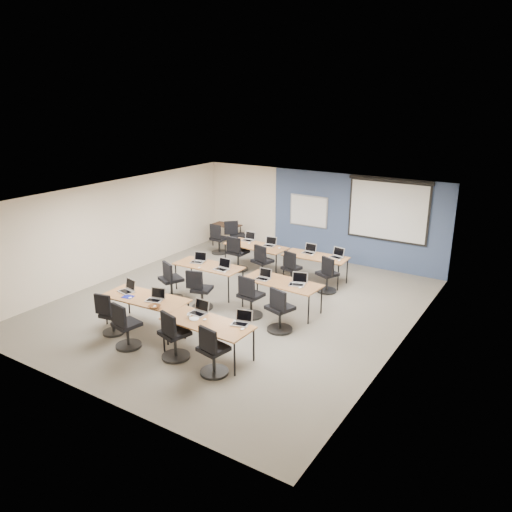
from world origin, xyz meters
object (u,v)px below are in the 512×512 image
Objects in this scene: laptop_6 at (264,276)px; task_chair_10 at (291,271)px; laptop_4 at (198,260)px; laptop_2 at (199,310)px; whiteboard at (309,211)px; utility_table at (226,227)px; task_chair_0 at (110,317)px; task_chair_8 at (237,256)px; training_table_back_right at (315,257)px; training_table_back_left at (256,247)px; laptop_0 at (128,289)px; training_table_mid_right at (282,283)px; training_table_front_left at (146,299)px; projector_screen at (388,207)px; task_chair_6 at (250,300)px; task_chair_3 at (212,355)px; task_chair_9 at (262,265)px; laptop_1 at (156,297)px; task_chair_5 at (200,293)px; laptop_10 at (309,251)px; spare_chair_a at (236,239)px; training_table_mid_left at (209,267)px; laptop_7 at (298,282)px; training_table_front_right at (207,324)px; task_chair_1 at (126,329)px; laptop_8 at (249,238)px; task_chair_4 at (171,284)px; task_chair_7 at (279,313)px; laptop_9 at (270,244)px; laptop_5 at (222,267)px; spare_chair_b at (218,241)px; task_chair_2 at (174,339)px; laptop_3 at (242,321)px; laptop_11 at (337,255)px.

laptop_6 reaches higher than task_chair_10.
laptop_2 is at bearing -68.02° from laptop_4.
whiteboard reaches higher than utility_table.
task_chair_8 is (-0.01, 4.81, 0.04)m from task_chair_0.
training_table_back_right is at bearing 86.85° from laptop_2.
laptop_6 is 0.33× the size of utility_table.
training_table_back_left is 5.28× the size of laptop_0.
laptop_2 is (-0.52, -2.43, 0.11)m from training_table_mid_right.
training_table_front_left is 3.15m from training_table_mid_right.
task_chair_6 is (-1.54, -4.82, -1.46)m from projector_screen.
task_chair_3 is 4.87m from task_chair_10.
laptop_0 is 4.07m from task_chair_9.
laptop_1 is 1.50m from task_chair_5.
task_chair_10 is (0.78, -2.52, -1.05)m from whiteboard.
laptop_2 is 0.35× the size of task_chair_3.
spare_chair_a is (-3.11, 0.96, -0.37)m from laptop_10.
training_table_mid_left and training_table_back_left have the same top height.
training_table_front_left is 3.99m from task_chair_9.
laptop_7 is at bearing -80.93° from spare_chair_a.
training_table_front_right is 1.74m from task_chair_1.
laptop_8 is at bearing 127.96° from task_chair_3.
task_chair_4 is 3.14m from task_chair_7.
task_chair_1 is at bearing -97.72° from laptop_9.
training_table_mid_right is at bearing 88.53° from training_table_front_right.
spare_chair_a reaches higher than task_chair_3.
training_table_front_right is 5.12× the size of laptop_5.
laptop_7 is at bearing 67.02° from task_chair_1.
training_table_front_left is 2.43m from training_table_mid_left.
laptop_2 is at bearing -87.38° from task_chair_6.
spare_chair_b is (-1.37, 0.31, -0.38)m from laptop_8.
laptop_7 is at bearing 5.34° from laptop_5.
task_chair_1 is 0.97× the size of task_chair_2.
task_chair_9 reaches higher than utility_table.
laptop_1 reaches higher than task_chair_0.
training_table_mid_right and training_table_back_left have the same top height.
task_chair_3 is at bearing -86.87° from training_table_back_right.
task_chair_3 reaches higher than laptop_10.
task_chair_2 is 1.04× the size of task_chair_5.
task_chair_6 is (-0.88, 1.64, -0.37)m from laptop_3.
task_chair_10 is (-0.08, 4.02, -0.40)m from laptop_2.
laptop_7 is (1.03, 3.16, 0.37)m from task_chair_2.
laptop_7 is at bearing 41.67° from training_table_front_left.
laptop_11 is (-0.15, 3.38, 0.36)m from task_chair_7.
laptop_1 is at bearing -97.64° from laptop_9.
laptop_6 is at bearing -99.47° from training_table_back_right.
training_table_front_right is 1.81m from task_chair_7.
whiteboard is 7.57m from task_chair_3.
task_chair_2 is (1.12, 0.18, 0.01)m from task_chair_1.
laptop_11 reaches higher than utility_table.
spare_chair_b reaches higher than laptop_3.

